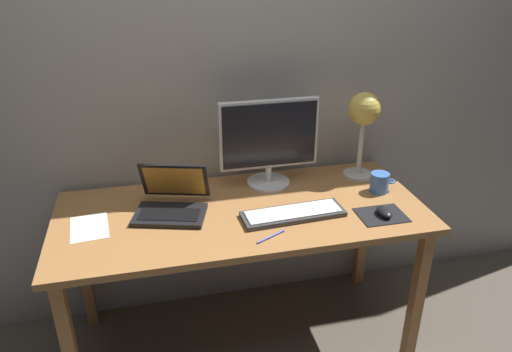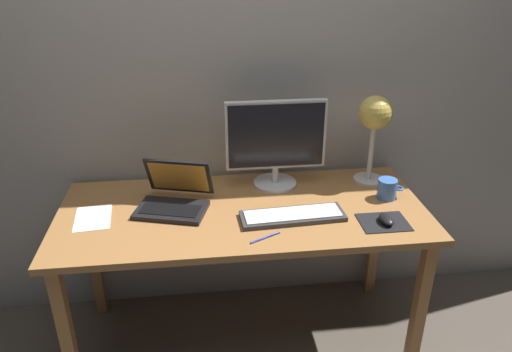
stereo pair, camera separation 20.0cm
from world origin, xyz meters
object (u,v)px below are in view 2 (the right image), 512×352
(laptop, at_px, (175,194))
(mouse, at_px, (386,219))
(coffee_mug, at_px, (387,189))
(pen, at_px, (265,237))
(keyboard_main, at_px, (293,216))
(desk_lamp, at_px, (375,120))
(monitor, at_px, (276,141))

(laptop, bearing_deg, mouse, -16.54)
(coffee_mug, distance_m, pen, 0.65)
(keyboard_main, xyz_separation_m, pen, (-0.13, -0.14, -0.01))
(desk_lamp, height_order, pen, desk_lamp)
(keyboard_main, relative_size, mouse, 4.66)
(desk_lamp, xyz_separation_m, mouse, (-0.06, -0.39, -0.30))
(coffee_mug, bearing_deg, laptop, 177.40)
(laptop, height_order, pen, laptop)
(laptop, bearing_deg, pen, -41.01)
(coffee_mug, bearing_deg, desk_lamp, 98.13)
(pen, bearing_deg, laptop, 138.99)
(keyboard_main, bearing_deg, pen, -133.94)
(keyboard_main, bearing_deg, coffee_mug, 15.64)
(laptop, bearing_deg, keyboard_main, -19.16)
(mouse, height_order, pen, mouse)
(keyboard_main, distance_m, coffee_mug, 0.48)
(mouse, relative_size, coffee_mug, 0.79)
(keyboard_main, height_order, mouse, mouse)
(keyboard_main, xyz_separation_m, mouse, (0.38, -0.09, 0.01))
(laptop, distance_m, mouse, 0.91)
(desk_lamp, xyz_separation_m, pen, (-0.57, -0.45, -0.31))
(keyboard_main, height_order, desk_lamp, desk_lamp)
(laptop, height_order, desk_lamp, desk_lamp)
(monitor, height_order, desk_lamp, desk_lamp)
(mouse, bearing_deg, keyboard_main, 167.01)
(monitor, height_order, pen, monitor)
(desk_lamp, bearing_deg, keyboard_main, -144.57)
(mouse, relative_size, pen, 0.69)
(laptop, distance_m, desk_lamp, 0.97)
(desk_lamp, xyz_separation_m, coffee_mug, (0.03, -0.18, -0.27))
(keyboard_main, relative_size, laptop, 1.25)
(mouse, distance_m, coffee_mug, 0.23)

